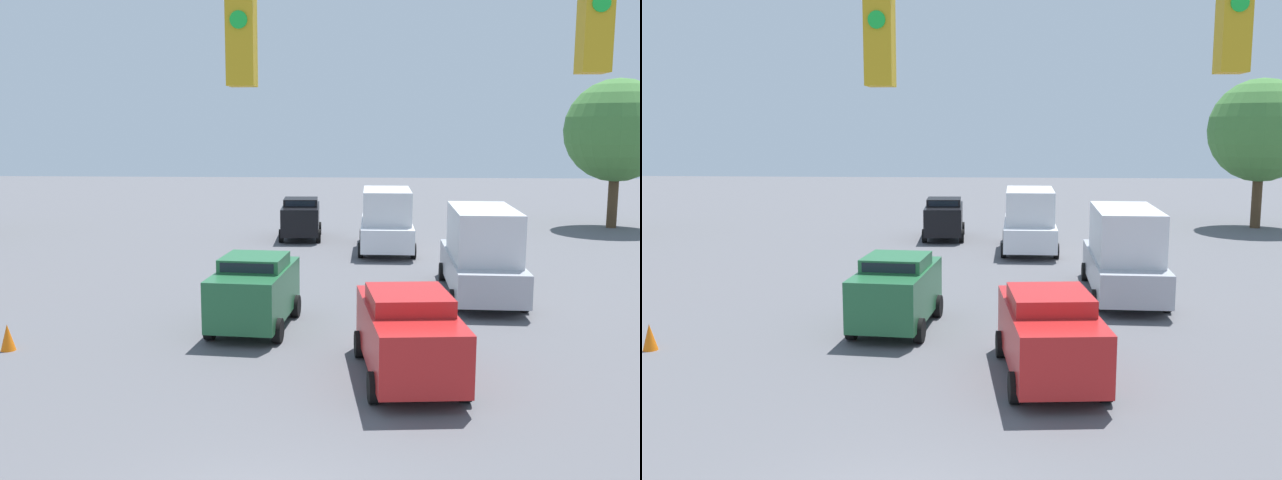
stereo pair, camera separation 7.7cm
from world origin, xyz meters
TOP-DOWN VIEW (x-y plane):
  - overhead_signal_span at (-0.04, 0.09)m, footprint 19.39×0.38m
  - box_truck_silver_oncoming_far at (-5.32, -14.59)m, footprint 2.48×6.66m
  - sedan_green_withflow_mid at (1.49, -10.40)m, footprint 2.29×4.07m
  - box_truck_white_oncoming_deep at (-2.52, -23.08)m, footprint 2.51×6.14m
  - sedan_red_crossing_near at (-2.45, -6.67)m, footprint 2.41×4.63m
  - sedan_black_withflow_deep at (1.60, -26.45)m, footprint 2.15×4.19m
  - traffic_cone_third at (7.31, -8.02)m, footprint 0.36×0.36m
  - tree_horizon_left at (-15.16, -31.24)m, footprint 5.56×5.56m

SIDE VIEW (x-z plane):
  - traffic_cone_third at x=7.31m, z-range 0.00..0.67m
  - sedan_red_crossing_near at x=-2.45m, z-range 0.04..1.99m
  - sedan_black_withflow_deep at x=1.60m, z-range 0.04..2.04m
  - sedan_green_withflow_mid at x=1.49m, z-range 0.04..2.06m
  - box_truck_white_oncoming_deep at x=-2.52m, z-range -0.01..2.76m
  - box_truck_silver_oncoming_far at x=-5.32m, z-range -0.02..2.89m
  - overhead_signal_span at x=-0.04m, z-range 0.91..9.10m
  - tree_horizon_left at x=-15.16m, z-range 1.24..9.33m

